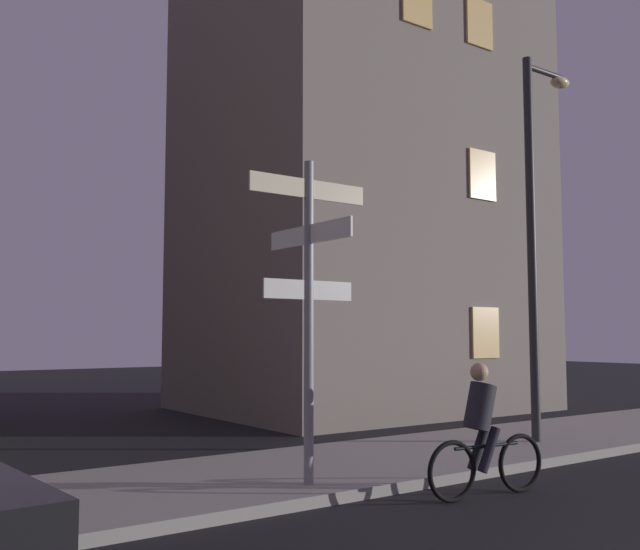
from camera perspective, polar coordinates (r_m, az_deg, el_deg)
name	(u,v)px	position (r m, az deg, el deg)	size (l,w,h in m)	color
sidewalk_kerb	(319,470)	(10.28, -0.11, -15.35)	(40.00, 3.10, 0.14)	#9E9991
signpost	(309,287)	(8.83, -0.90, -0.98)	(1.73, 1.73, 3.99)	gray
street_lamp	(536,217)	(13.10, 16.91, 4.50)	(1.24, 0.28, 6.73)	#2D2D30
cyclist	(483,435)	(9.01, 12.97, -12.36)	(1.82, 0.36, 1.61)	black
building_right_block	(360,142)	(19.72, 3.20, 10.57)	(8.36, 6.79, 14.36)	slate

